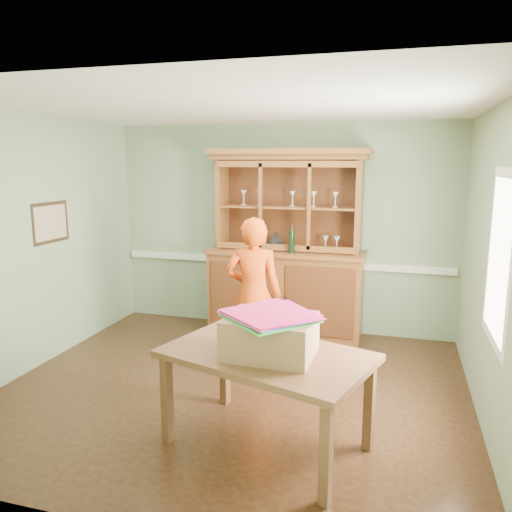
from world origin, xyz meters
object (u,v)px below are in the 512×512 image
(china_hutch, at_px, (286,272))
(person, at_px, (253,295))
(cardboard_box, at_px, (270,336))
(dining_table, at_px, (267,363))

(china_hutch, xyz_separation_m, person, (-0.09, -1.18, -0.00))
(cardboard_box, bearing_deg, dining_table, 130.35)
(china_hutch, relative_size, cardboard_box, 3.65)
(cardboard_box, xyz_separation_m, person, (-0.56, 1.46, -0.10))
(china_hutch, bearing_deg, cardboard_box, -79.91)
(china_hutch, height_order, dining_table, china_hutch)
(china_hutch, distance_m, person, 1.18)
(dining_table, bearing_deg, cardboard_box, -32.43)
(china_hutch, relative_size, person, 1.43)
(dining_table, height_order, cardboard_box, cardboard_box)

